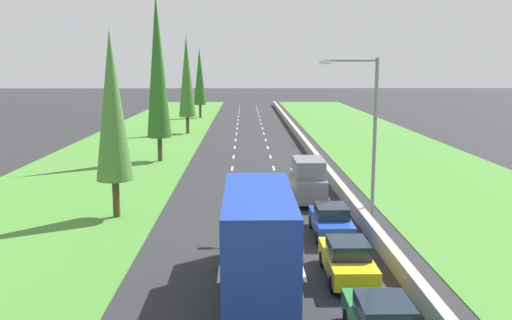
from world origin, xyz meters
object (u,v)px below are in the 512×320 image
(blue_box_truck_centre_lane, at_px, (258,239))
(grey_van_right_lane, at_px, (308,180))
(yellow_hatchback_centre_lane, at_px, (257,209))
(poplar_tree_third, at_px, (158,67))
(yellow_sedan_right_lane, at_px, (347,259))
(street_light_mast, at_px, (369,128))
(blue_sedan_right_lane, at_px, (331,221))
(poplar_tree_fourth, at_px, (187,77))
(poplar_tree_fifth, at_px, (200,77))
(poplar_tree_second, at_px, (112,107))

(blue_box_truck_centre_lane, relative_size, grey_van_right_lane, 1.92)
(yellow_hatchback_centre_lane, distance_m, poplar_tree_third, 23.21)
(blue_box_truck_centre_lane, distance_m, poplar_tree_third, 31.53)
(yellow_sedan_right_lane, bearing_deg, street_light_mast, 72.94)
(yellow_sedan_right_lane, relative_size, blue_sedan_right_lane, 1.00)
(street_light_mast, bearing_deg, grey_van_right_lane, 121.87)
(blue_box_truck_centre_lane, height_order, grey_van_right_lane, blue_box_truck_centre_lane)
(yellow_hatchback_centre_lane, bearing_deg, street_light_mast, 4.19)
(blue_box_truck_centre_lane, height_order, street_light_mast, street_light_mast)
(blue_box_truck_centre_lane, bearing_deg, blue_sedan_right_lane, 61.65)
(poplar_tree_fourth, bearing_deg, street_light_mast, -70.87)
(yellow_sedan_right_lane, bearing_deg, grey_van_right_lane, 90.67)
(yellow_hatchback_centre_lane, distance_m, poplar_tree_fifth, 62.89)
(blue_box_truck_centre_lane, relative_size, yellow_hatchback_centre_lane, 2.41)
(poplar_tree_fifth, bearing_deg, yellow_hatchback_centre_lane, -82.69)
(blue_box_truck_centre_lane, relative_size, poplar_tree_second, 0.89)
(yellow_sedan_right_lane, xyz_separation_m, blue_sedan_right_lane, (0.21, 5.71, 0.00))
(yellow_hatchback_centre_lane, height_order, poplar_tree_third, poplar_tree_third)
(poplar_tree_third, bearing_deg, grey_van_right_lane, -52.83)
(street_light_mast, bearing_deg, poplar_tree_third, 126.04)
(yellow_sedan_right_lane, xyz_separation_m, grey_van_right_lane, (-0.15, 12.90, 0.59))
(yellow_hatchback_centre_lane, xyz_separation_m, grey_van_right_lane, (3.36, 4.87, 0.56))
(blue_box_truck_centre_lane, bearing_deg, poplar_tree_second, 125.53)
(yellow_hatchback_centre_lane, xyz_separation_m, poplar_tree_fifth, (-7.96, 62.10, 5.88))
(blue_box_truck_centre_lane, distance_m, poplar_tree_fourth, 51.16)
(yellow_sedan_right_lane, xyz_separation_m, poplar_tree_fourth, (-11.40, 48.83, 6.37))
(blue_sedan_right_lane, height_order, poplar_tree_fifth, poplar_tree_fifth)
(blue_box_truck_centre_lane, relative_size, yellow_sedan_right_lane, 2.09)
(blue_sedan_right_lane, bearing_deg, blue_box_truck_centre_lane, -118.35)
(blue_sedan_right_lane, distance_m, poplar_tree_second, 13.47)
(blue_box_truck_centre_lane, xyz_separation_m, poplar_tree_fourth, (-7.73, 50.32, 4.99))
(poplar_tree_third, bearing_deg, poplar_tree_fourth, 88.80)
(poplar_tree_third, xyz_separation_m, poplar_tree_fourth, (0.43, 20.53, -1.30))
(yellow_sedan_right_lane, relative_size, street_light_mast, 0.50)
(grey_van_right_lane, bearing_deg, yellow_hatchback_centre_lane, -124.57)
(blue_box_truck_centre_lane, xyz_separation_m, blue_sedan_right_lane, (3.89, 7.20, -1.37))
(yellow_hatchback_centre_lane, distance_m, blue_sedan_right_lane, 4.38)
(poplar_tree_fourth, bearing_deg, blue_sedan_right_lane, -74.93)
(blue_sedan_right_lane, relative_size, poplar_tree_third, 0.30)
(poplar_tree_fifth, distance_m, street_light_mast, 63.26)
(grey_van_right_lane, bearing_deg, poplar_tree_second, -163.14)
(yellow_hatchback_centre_lane, bearing_deg, poplar_tree_third, 112.32)
(blue_sedan_right_lane, xyz_separation_m, poplar_tree_fourth, (-11.61, 43.12, 6.37))
(poplar_tree_third, bearing_deg, yellow_sedan_right_lane, -67.31)
(blue_box_truck_centre_lane, height_order, poplar_tree_third, poplar_tree_third)
(yellow_hatchback_centre_lane, relative_size, poplar_tree_fourth, 0.32)
(yellow_hatchback_centre_lane, bearing_deg, grey_van_right_lane, 55.43)
(poplar_tree_fourth, bearing_deg, poplar_tree_third, -91.20)
(poplar_tree_third, bearing_deg, poplar_tree_second, -88.98)
(poplar_tree_third, bearing_deg, poplar_tree_fifth, 89.51)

